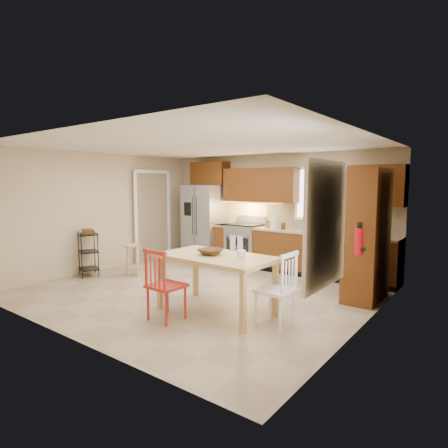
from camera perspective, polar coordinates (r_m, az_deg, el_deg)
floor at (r=6.66m, az=-3.43°, el=-10.08°), size 5.50×5.50×0.00m
ceiling at (r=6.42m, az=-3.58°, el=11.86°), size 5.50×5.00×0.02m
wall_back at (r=8.47m, az=7.55°, el=2.01°), size 5.50×0.02×2.50m
wall_front at (r=4.81m, az=-23.22°, el=-1.71°), size 5.50×0.02×2.50m
wall_left at (r=8.46m, az=-17.82°, el=1.76°), size 0.02×5.00×2.50m
wall_right at (r=5.09m, az=20.75°, el=-1.20°), size 0.02×5.00×2.50m
refrigerator at (r=9.16m, az=-2.95°, el=0.25°), size 0.92×0.75×1.82m
range_stove at (r=8.58m, az=3.24°, el=-3.20°), size 0.76×0.63×0.92m
base_cabinet_narrow at (r=8.91m, az=0.34°, el=-2.90°), size 0.30×0.60×0.90m
base_cabinet_run at (r=7.75m, az=14.72°, el=-4.52°), size 2.92×0.60×0.90m
dishwasher at (r=7.29m, az=17.94°, el=-5.30°), size 0.60×0.02×0.78m
backsplash at (r=7.91m, az=15.65°, el=0.98°), size 2.92×0.03×0.55m
upper_over_fridge at (r=9.26m, az=-2.19°, el=7.69°), size 1.00×0.35×0.55m
upper_left_block at (r=8.42m, az=5.53°, el=5.93°), size 1.80×0.35×0.75m
upper_right_block at (r=7.43m, az=22.29°, el=5.44°), size 1.00×0.35×0.75m
window_back at (r=7.95m, az=14.46°, el=4.47°), size 1.12×0.04×1.12m
sink at (r=7.75m, az=13.51°, el=-1.40°), size 0.62×0.46×0.16m
undercab_glow at (r=8.57m, az=3.70°, el=3.31°), size 1.60×0.30×0.01m
soap_bottle at (r=7.50m, az=15.89°, el=-0.68°), size 0.09×0.09×0.19m
paper_towel at (r=8.06m, az=7.85°, el=0.29°), size 0.12×0.12×0.28m
canister_steel at (r=8.16m, az=6.62°, el=0.03°), size 0.11×0.11×0.18m
canister_wood at (r=7.95m, az=9.00°, el=-0.32°), size 0.10×0.10×0.14m
pantry at (r=6.35m, az=20.96°, el=-1.61°), size 0.50×0.95×2.10m
fire_extinguisher at (r=5.29m, az=19.90°, el=-2.54°), size 0.12×0.12×0.36m
window_right at (r=4.01m, az=15.27°, el=-0.06°), size 0.04×1.02×1.32m
doorway at (r=9.22m, az=-10.89°, el=1.06°), size 0.04×0.95×2.10m
dining_table at (r=5.50m, az=-1.24°, el=-9.17°), size 1.71×0.99×0.82m
chair_red at (r=5.24m, az=-8.77°, el=-9.08°), size 0.47×0.47×0.99m
chair_white at (r=5.01m, az=7.82°, el=-9.78°), size 0.47×0.47×0.99m
table_bowl at (r=5.47m, az=-2.12°, el=-4.72°), size 0.35×0.35×0.08m
table_jar at (r=5.26m, az=2.63°, el=-4.80°), size 0.14×0.14×0.16m
bar_stool at (r=7.80m, az=-13.84°, el=-5.37°), size 0.42×0.42×0.65m
utility_cart at (r=8.03m, az=-19.97°, el=-4.30°), size 0.55×0.51×0.90m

